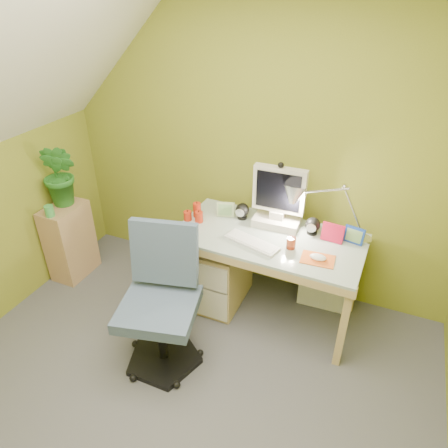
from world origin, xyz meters
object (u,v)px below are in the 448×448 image
at_px(desk, 266,276).
at_px(task_chair, 158,306).
at_px(desk_lamp, 344,199).
at_px(side_ledge, 70,241).
at_px(radiator, 325,284).
at_px(monitor, 279,194).
at_px(potted_plant, 60,175).

distance_m(desk, task_chair, 0.90).
bearing_deg(desk_lamp, side_ledge, -166.52).
height_order(side_ledge, radiator, side_ledge).
xyz_separation_m(desk, desk_lamp, (0.45, 0.18, 0.66)).
bearing_deg(monitor, side_ledge, -169.48).
bearing_deg(monitor, radiator, 11.83).
bearing_deg(desk, potted_plant, -173.70).
height_order(desk, desk_lamp, desk_lamp).
relative_size(desk_lamp, radiator, 1.56).
xyz_separation_m(desk, potted_plant, (-1.71, -0.15, 0.59)).
relative_size(desk, task_chair, 1.34).
bearing_deg(desk, desk_lamp, 23.11).
bearing_deg(desk, monitor, 91.31).
xyz_separation_m(monitor, radiator, (0.41, 0.10, -0.77)).
bearing_deg(radiator, desk, -148.40).
distance_m(desk, potted_plant, 1.82).
distance_m(desk, monitor, 0.64).
xyz_separation_m(monitor, desk_lamp, (0.45, 0.00, 0.05)).
height_order(side_ledge, potted_plant, potted_plant).
bearing_deg(task_chair, desk, 43.56).
bearing_deg(potted_plant, monitor, 10.89).
xyz_separation_m(desk, task_chair, (-0.49, -0.75, 0.14)).
height_order(desk_lamp, task_chair, desk_lamp).
height_order(desk, radiator, desk).
xyz_separation_m(desk_lamp, potted_plant, (-2.16, -0.33, -0.08)).
xyz_separation_m(side_ledge, radiator, (2.13, 0.48, -0.14)).
height_order(desk_lamp, potted_plant, desk_lamp).
distance_m(side_ledge, radiator, 2.19).
xyz_separation_m(desk_lamp, side_ledge, (-2.17, -0.38, -0.69)).
distance_m(potted_plant, task_chair, 1.44).
height_order(potted_plant, task_chair, potted_plant).
relative_size(desk, desk_lamp, 2.17).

